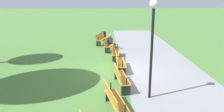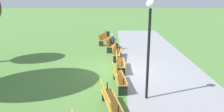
# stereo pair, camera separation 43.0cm
# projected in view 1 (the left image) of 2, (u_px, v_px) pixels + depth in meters

# --- Properties ---
(ground_plane) EXTENTS (120.00, 120.00, 0.00)m
(ground_plane) POSITION_uv_depth(u_px,v_px,m) (121.00, 70.00, 11.97)
(ground_plane) COLOR #54843D
(path_paving) EXTENTS (27.80, 4.30, 0.01)m
(path_paving) POSITION_uv_depth(u_px,v_px,m) (162.00, 69.00, 12.05)
(path_paving) COLOR #939399
(path_paving) RESTS_ON ground
(bench_0) EXTENTS (1.98, 1.05, 0.89)m
(bench_0) POSITION_uv_depth(u_px,v_px,m) (101.00, 38.00, 18.24)
(bench_0) COLOR orange
(bench_0) RESTS_ON ground
(bench_1) EXTENTS (1.99, 0.87, 0.89)m
(bench_1) POSITION_uv_depth(u_px,v_px,m) (109.00, 44.00, 16.15)
(bench_1) COLOR orange
(bench_1) RESTS_ON ground
(bench_2) EXTENTS (1.97, 0.67, 0.89)m
(bench_2) POSITION_uv_depth(u_px,v_px,m) (115.00, 51.00, 14.01)
(bench_2) COLOR orange
(bench_2) RESTS_ON ground
(bench_3) EXTENTS (1.93, 0.47, 0.89)m
(bench_3) POSITION_uv_depth(u_px,v_px,m) (119.00, 62.00, 11.84)
(bench_3) COLOR orange
(bench_3) RESTS_ON ground
(bench_4) EXTENTS (1.97, 0.67, 0.89)m
(bench_4) POSITION_uv_depth(u_px,v_px,m) (120.00, 77.00, 9.66)
(bench_4) COLOR orange
(bench_4) RESTS_ON ground
(bench_5) EXTENTS (1.99, 0.87, 0.89)m
(bench_5) POSITION_uv_depth(u_px,v_px,m) (115.00, 100.00, 7.49)
(bench_5) COLOR orange
(bench_5) RESTS_ON ground
(person_seated) EXTENTS (0.41, 0.57, 1.20)m
(person_seated) POSITION_uv_depth(u_px,v_px,m) (111.00, 41.00, 16.27)
(person_seated) COLOR #2D3347
(person_seated) RESTS_ON ground
(lamp_post) EXTENTS (0.32, 0.32, 3.80)m
(lamp_post) POSITION_uv_depth(u_px,v_px,m) (153.00, 31.00, 8.05)
(lamp_post) COLOR black
(lamp_post) RESTS_ON ground
(trash_bin) EXTENTS (0.41, 0.41, 0.80)m
(trash_bin) POSITION_uv_depth(u_px,v_px,m) (104.00, 36.00, 19.75)
(trash_bin) COLOR black
(trash_bin) RESTS_ON ground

